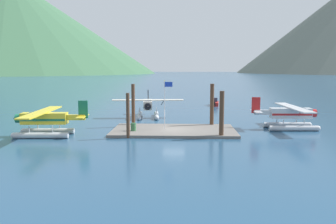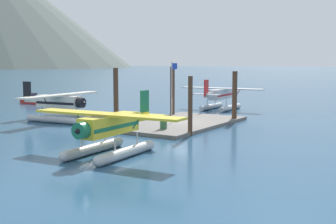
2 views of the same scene
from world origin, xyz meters
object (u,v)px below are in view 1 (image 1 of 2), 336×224
object	(u,v)px
flagpole	(166,99)
seaplane_cream_bow_left	(148,107)
seaplane_yellow_port_aft	(44,122)
fuel_drum	(133,127)
seaplane_silver_stbd_fwd	(291,116)
boat_red_open_north	(215,103)

from	to	relation	value
flagpole	seaplane_cream_bow_left	distance (m)	11.84
seaplane_yellow_port_aft	flagpole	bearing A→B (deg)	14.18
flagpole	seaplane_cream_bow_left	size ratio (longest dim) A/B	0.53
seaplane_cream_bow_left	seaplane_yellow_port_aft	size ratio (longest dim) A/B	1.00
fuel_drum	seaplane_silver_stbd_fwd	bearing A→B (deg)	10.55
fuel_drum	seaplane_yellow_port_aft	distance (m)	9.56
fuel_drum	boat_red_open_north	bearing A→B (deg)	68.25
seaplane_yellow_port_aft	boat_red_open_north	world-z (taller)	seaplane_yellow_port_aft
flagpole	seaplane_silver_stbd_fwd	distance (m)	15.17
fuel_drum	boat_red_open_north	world-z (taller)	boat_red_open_north
seaplane_yellow_port_aft	boat_red_open_north	bearing A→B (deg)	56.24
boat_red_open_north	seaplane_yellow_port_aft	bearing A→B (deg)	-123.76
seaplane_yellow_port_aft	boat_red_open_north	size ratio (longest dim) A/B	2.14
seaplane_cream_bow_left	seaplane_yellow_port_aft	world-z (taller)	same
seaplane_cream_bow_left	boat_red_open_north	size ratio (longest dim) A/B	2.15
seaplane_silver_stbd_fwd	seaplane_yellow_port_aft	world-z (taller)	same
flagpole	boat_red_open_north	xyz separation A→B (m)	(8.29, 28.41, -3.32)
seaplane_cream_bow_left	fuel_drum	bearing A→B (deg)	-91.93
seaplane_cream_bow_left	seaplane_silver_stbd_fwd	bearing A→B (deg)	-26.72
flagpole	seaplane_yellow_port_aft	xyz separation A→B (m)	(-12.87, -3.25, -2.23)
flagpole	seaplane_cream_bow_left	bearing A→B (deg)	105.66
flagpole	seaplane_yellow_port_aft	size ratio (longest dim) A/B	0.53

